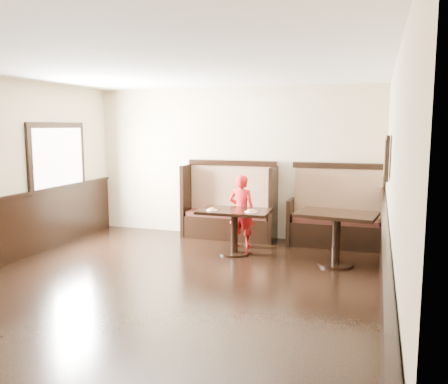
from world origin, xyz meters
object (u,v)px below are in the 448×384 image
at_px(booth_main, 230,210).
at_px(table_main, 234,220).
at_px(table_neighbor, 336,226).
at_px(booth_neighbor, 336,219).
at_px(child, 242,211).

height_order(booth_main, table_main, booth_main).
bearing_deg(table_main, table_neighbor, -5.98).
bearing_deg(table_main, booth_main, 109.58).
bearing_deg(table_main, booth_neighbor, 33.77).
bearing_deg(booth_neighbor, booth_main, 179.95).
bearing_deg(booth_main, child, -56.61).
xyz_separation_m(table_neighbor, child, (-1.65, 0.60, 0.03)).
distance_m(booth_neighbor, child, 1.67).
height_order(table_neighbor, child, child).
bearing_deg(child, table_main, 94.92).
bearing_deg(booth_main, booth_neighbor, -0.05).
height_order(booth_main, booth_neighbor, same).
distance_m(table_neighbor, child, 1.76).
height_order(booth_main, child, booth_main).
relative_size(booth_main, child, 1.38).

